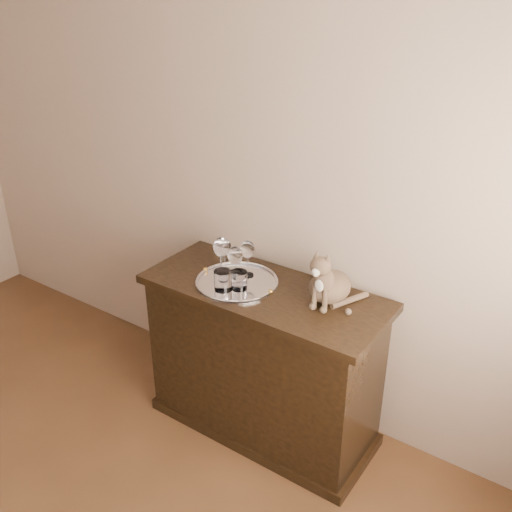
{
  "coord_description": "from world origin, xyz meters",
  "views": [
    {
      "loc": [
        1.9,
        -0.02,
        2.2
      ],
      "look_at": [
        0.55,
        1.95,
        1.01
      ],
      "focal_mm": 40.0,
      "sensor_mm": 36.0,
      "label": 1
    }
  ],
  "objects_px": {
    "tray": "(237,283)",
    "cat": "(331,273)",
    "wine_glass_b": "(248,258)",
    "tumbler_b": "(223,280)",
    "sideboard": "(263,361)",
    "wine_glass_a": "(225,256)",
    "wine_glass_c": "(221,257)",
    "tumbler_a": "(239,280)",
    "wine_glass_d": "(235,265)"
  },
  "relations": [
    {
      "from": "tray",
      "to": "cat",
      "type": "relative_size",
      "value": 1.41
    },
    {
      "from": "wine_glass_b",
      "to": "tumbler_b",
      "type": "xyz_separation_m",
      "value": [
        -0.01,
        -0.18,
        -0.04
      ]
    },
    {
      "from": "sideboard",
      "to": "wine_glass_b",
      "type": "bearing_deg",
      "value": 157.58
    },
    {
      "from": "cat",
      "to": "wine_glass_a",
      "type": "bearing_deg",
      "value": -175.2
    },
    {
      "from": "wine_glass_c",
      "to": "sideboard",
      "type": "bearing_deg",
      "value": 5.86
    },
    {
      "from": "sideboard",
      "to": "wine_glass_b",
      "type": "distance_m",
      "value": 0.55
    },
    {
      "from": "sideboard",
      "to": "tray",
      "type": "distance_m",
      "value": 0.45
    },
    {
      "from": "wine_glass_b",
      "to": "sideboard",
      "type": "bearing_deg",
      "value": -22.42
    },
    {
      "from": "tumbler_a",
      "to": "tumbler_b",
      "type": "xyz_separation_m",
      "value": [
        -0.06,
        -0.05,
        0.0
      ]
    },
    {
      "from": "sideboard",
      "to": "tumbler_b",
      "type": "distance_m",
      "value": 0.52
    },
    {
      "from": "tray",
      "to": "wine_glass_b",
      "type": "xyz_separation_m",
      "value": [
        0.0,
        0.08,
        0.1
      ]
    },
    {
      "from": "wine_glass_d",
      "to": "cat",
      "type": "bearing_deg",
      "value": 15.54
    },
    {
      "from": "tray",
      "to": "cat",
      "type": "xyz_separation_m",
      "value": [
        0.44,
        0.11,
        0.14
      ]
    },
    {
      "from": "wine_glass_c",
      "to": "cat",
      "type": "height_order",
      "value": "cat"
    },
    {
      "from": "sideboard",
      "to": "tumbler_b",
      "type": "relative_size",
      "value": 12.3
    },
    {
      "from": "wine_glass_b",
      "to": "cat",
      "type": "height_order",
      "value": "cat"
    },
    {
      "from": "tumbler_a",
      "to": "cat",
      "type": "relative_size",
      "value": 0.32
    },
    {
      "from": "wine_glass_d",
      "to": "tumbler_a",
      "type": "bearing_deg",
      "value": -37.95
    },
    {
      "from": "wine_glass_d",
      "to": "cat",
      "type": "relative_size",
      "value": 0.67
    },
    {
      "from": "tumbler_a",
      "to": "wine_glass_d",
      "type": "bearing_deg",
      "value": 142.05
    },
    {
      "from": "sideboard",
      "to": "wine_glass_d",
      "type": "xyz_separation_m",
      "value": [
        -0.14,
        -0.04,
        0.53
      ]
    },
    {
      "from": "wine_glass_c",
      "to": "cat",
      "type": "relative_size",
      "value": 0.73
    },
    {
      "from": "wine_glass_d",
      "to": "tumbler_b",
      "type": "xyz_separation_m",
      "value": [
        -0.01,
        -0.09,
        -0.05
      ]
    },
    {
      "from": "wine_glass_b",
      "to": "tumbler_a",
      "type": "distance_m",
      "value": 0.15
    },
    {
      "from": "wine_glass_d",
      "to": "tumbler_a",
      "type": "height_order",
      "value": "wine_glass_d"
    },
    {
      "from": "tumbler_b",
      "to": "cat",
      "type": "xyz_separation_m",
      "value": [
        0.45,
        0.21,
        0.09
      ]
    },
    {
      "from": "tray",
      "to": "cat",
      "type": "bearing_deg",
      "value": 14.56
    },
    {
      "from": "cat",
      "to": "wine_glass_c",
      "type": "bearing_deg",
      "value": -169.47
    },
    {
      "from": "wine_glass_b",
      "to": "tumbler_a",
      "type": "xyz_separation_m",
      "value": [
        0.04,
        -0.13,
        -0.05
      ]
    },
    {
      "from": "wine_glass_a",
      "to": "wine_glass_c",
      "type": "height_order",
      "value": "wine_glass_c"
    },
    {
      "from": "tray",
      "to": "tumbler_b",
      "type": "height_order",
      "value": "tumbler_b"
    },
    {
      "from": "wine_glass_b",
      "to": "cat",
      "type": "bearing_deg",
      "value": 3.89
    },
    {
      "from": "wine_glass_c",
      "to": "cat",
      "type": "xyz_separation_m",
      "value": [
        0.54,
        0.11,
        0.03
      ]
    },
    {
      "from": "wine_glass_c",
      "to": "cat",
      "type": "bearing_deg",
      "value": 11.41
    },
    {
      "from": "sideboard",
      "to": "tray",
      "type": "height_order",
      "value": "tray"
    },
    {
      "from": "wine_glass_b",
      "to": "wine_glass_a",
      "type": "bearing_deg",
      "value": -167.82
    },
    {
      "from": "sideboard",
      "to": "cat",
      "type": "relative_size",
      "value": 4.23
    },
    {
      "from": "wine_glass_a",
      "to": "cat",
      "type": "height_order",
      "value": "cat"
    },
    {
      "from": "wine_glass_b",
      "to": "wine_glass_d",
      "type": "xyz_separation_m",
      "value": [
        -0.01,
        -0.09,
        0.0
      ]
    },
    {
      "from": "wine_glass_d",
      "to": "wine_glass_b",
      "type": "bearing_deg",
      "value": 86.75
    },
    {
      "from": "cat",
      "to": "tumbler_b",
      "type": "bearing_deg",
      "value": -155.89
    },
    {
      "from": "wine_glass_a",
      "to": "wine_glass_c",
      "type": "distance_m",
      "value": 0.06
    },
    {
      "from": "sideboard",
      "to": "tumbler_a",
      "type": "height_order",
      "value": "tumbler_a"
    },
    {
      "from": "sideboard",
      "to": "wine_glass_a",
      "type": "bearing_deg",
      "value": 173.29
    },
    {
      "from": "wine_glass_a",
      "to": "tumbler_b",
      "type": "distance_m",
      "value": 0.19
    },
    {
      "from": "tumbler_a",
      "to": "tumbler_b",
      "type": "bearing_deg",
      "value": -138.31
    },
    {
      "from": "cat",
      "to": "wine_glass_d",
      "type": "bearing_deg",
      "value": -165.33
    },
    {
      "from": "wine_glass_c",
      "to": "cat",
      "type": "distance_m",
      "value": 0.55
    },
    {
      "from": "tumbler_a",
      "to": "wine_glass_c",
      "type": "bearing_deg",
      "value": 160.26
    },
    {
      "from": "tumbler_a",
      "to": "tumbler_b",
      "type": "distance_m",
      "value": 0.08
    }
  ]
}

